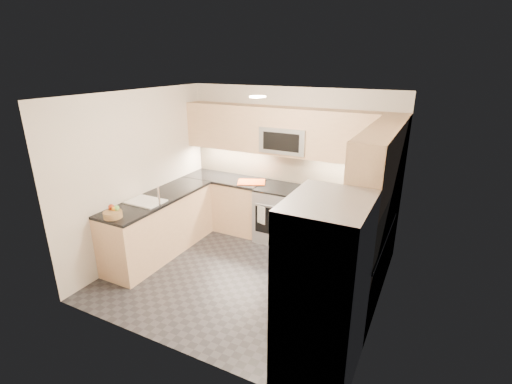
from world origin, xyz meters
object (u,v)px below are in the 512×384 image
object	(u,v)px
gas_range	(281,214)
microwave	(286,140)
refrigerator	(323,291)
utensil_bowl	(375,196)
cutting_board	(251,182)
fruit_basket	(113,215)

from	to	relation	value
gas_range	microwave	world-z (taller)	microwave
refrigerator	utensil_bowl	xyz separation A→B (m)	(0.02, 2.43, 0.12)
utensil_bowl	cutting_board	xyz separation A→B (m)	(-2.01, -0.02, -0.08)
gas_range	utensil_bowl	size ratio (longest dim) A/B	3.12
fruit_basket	cutting_board	bearing A→B (deg)	66.14
cutting_board	utensil_bowl	bearing A→B (deg)	0.48
fruit_basket	refrigerator	bearing A→B (deg)	-5.47
microwave	cutting_board	size ratio (longest dim) A/B	1.67
refrigerator	cutting_board	size ratio (longest dim) A/B	3.95
cutting_board	microwave	bearing A→B (deg)	14.28
utensil_bowl	fruit_basket	size ratio (longest dim) A/B	1.21
microwave	refrigerator	world-z (taller)	microwave
refrigerator	microwave	bearing A→B (deg)	119.62
microwave	utensil_bowl	bearing A→B (deg)	-4.78
fruit_basket	microwave	bearing A→B (deg)	56.71
microwave	gas_range	bearing A→B (deg)	-90.00
gas_range	cutting_board	distance (m)	0.74
gas_range	microwave	distance (m)	1.25
microwave	fruit_basket	world-z (taller)	microwave
gas_range	refrigerator	size ratio (longest dim) A/B	0.51
microwave	utensil_bowl	xyz separation A→B (m)	(1.47, -0.12, -0.68)
refrigerator	fruit_basket	xyz separation A→B (m)	(-2.94, 0.28, 0.08)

